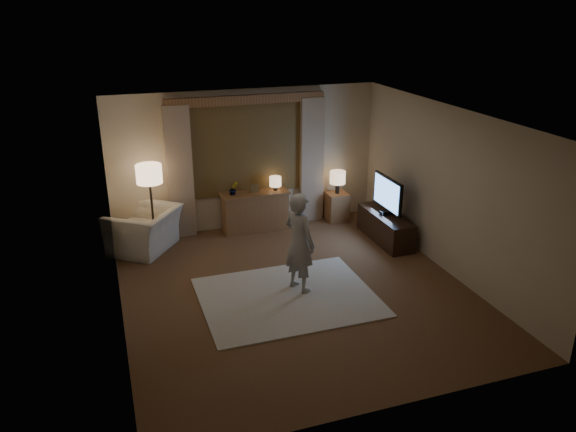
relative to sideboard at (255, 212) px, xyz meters
name	(u,v)px	position (x,y,z in m)	size (l,w,h in m)	color
room	(285,196)	(-0.07, -2.00, 0.98)	(5.04, 5.54, 2.64)	brown
rug	(288,297)	(-0.26, -2.66, -0.34)	(2.50, 2.00, 0.02)	beige
sideboard	(255,212)	(0.00, 0.00, 0.00)	(1.20, 0.40, 0.70)	brown
picture_frame	(255,189)	(0.00, 0.00, 0.45)	(0.16, 0.02, 0.20)	brown
plant	(233,189)	(-0.40, 0.00, 0.50)	(0.17, 0.13, 0.30)	#999999
table_lamp_sideboard	(275,182)	(0.40, 0.00, 0.55)	(0.22, 0.22, 0.30)	black
floor_lamp	(149,179)	(-1.88, -0.20, 0.90)	(0.44, 0.44, 1.49)	black
armchair	(145,230)	(-2.05, -0.27, 0.02)	(1.13, 0.98, 0.73)	beige
side_table	(337,207)	(1.64, -0.05, -0.07)	(0.40, 0.40, 0.56)	brown
table_lamp_side	(338,178)	(1.64, -0.05, 0.52)	(0.30, 0.30, 0.44)	black
tv_stand	(386,227)	(2.08, -1.24, -0.10)	(0.45, 1.40, 0.50)	black
tv	(388,194)	(2.08, -1.24, 0.53)	(0.23, 0.95, 0.68)	black
person	(299,242)	(-0.02, -2.49, 0.43)	(0.55, 0.36, 1.51)	#A5A198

